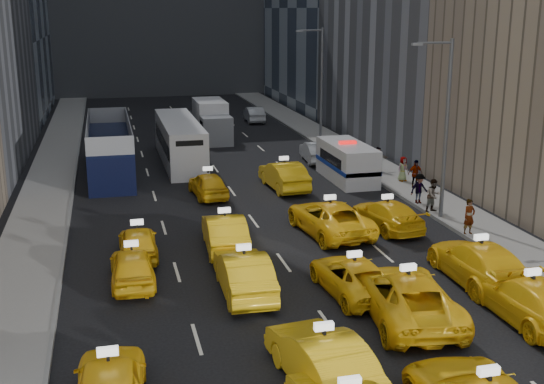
# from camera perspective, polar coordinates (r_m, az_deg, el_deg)

# --- Properties ---
(ground) EXTENTS (160.00, 160.00, 0.00)m
(ground) POSITION_cam_1_polar(r_m,az_deg,el_deg) (21.96, 6.45, -13.16)
(ground) COLOR black
(ground) RESTS_ON ground
(sidewalk_west) EXTENTS (3.00, 90.00, 0.15)m
(sidewalk_west) POSITION_cam_1_polar(r_m,az_deg,el_deg) (44.44, -18.04, 0.95)
(sidewalk_west) COLOR gray
(sidewalk_west) RESTS_ON ground
(sidewalk_east) EXTENTS (3.00, 90.00, 0.15)m
(sidewalk_east) POSITION_cam_1_polar(r_m,az_deg,el_deg) (47.60, 8.01, 2.46)
(sidewalk_east) COLOR gray
(sidewalk_east) RESTS_ON ground
(curb_west) EXTENTS (0.15, 90.00, 0.18)m
(curb_west) POSITION_cam_1_polar(r_m,az_deg,el_deg) (44.35, -16.18, 1.09)
(curb_west) COLOR slate
(curb_west) RESTS_ON ground
(curb_east) EXTENTS (0.15, 90.00, 0.18)m
(curb_east) POSITION_cam_1_polar(r_m,az_deg,el_deg) (47.09, 6.37, 2.39)
(curb_east) COLOR slate
(curb_east) RESTS_ON ground
(streetlight_near) EXTENTS (2.15, 0.22, 9.00)m
(streetlight_near) POSITION_cam_1_polar(r_m,az_deg,el_deg) (34.56, 14.23, 5.57)
(streetlight_near) COLOR #595B60
(streetlight_near) RESTS_ON ground
(streetlight_far) EXTENTS (2.15, 0.22, 9.00)m
(streetlight_far) POSITION_cam_1_polar(r_m,az_deg,el_deg) (52.89, 4.04, 9.14)
(streetlight_far) COLOR #595B60
(streetlight_far) RESTS_ON ground
(taxi_5) EXTENTS (2.34, 5.19, 1.65)m
(taxi_5) POSITION_cam_1_polar(r_m,az_deg,el_deg) (19.73, 4.29, -13.87)
(taxi_5) COLOR yellow
(taxi_5) RESTS_ON ground
(taxi_6) EXTENTS (3.49, 6.27, 1.66)m
(taxi_6) POSITION_cam_1_polar(r_m,az_deg,el_deg) (24.10, 11.20, -8.52)
(taxi_6) COLOR yellow
(taxi_6) RESTS_ON ground
(taxi_7) EXTENTS (2.19, 5.38, 1.56)m
(taxi_7) POSITION_cam_1_polar(r_m,az_deg,el_deg) (25.09, 20.77, -8.40)
(taxi_7) COLOR yellow
(taxi_7) RESTS_ON ground
(taxi_8) EXTENTS (1.72, 4.19, 1.42)m
(taxi_8) POSITION_cam_1_polar(r_m,az_deg,el_deg) (27.09, -11.60, -6.11)
(taxi_8) COLOR yellow
(taxi_8) RESTS_ON ground
(taxi_9) EXTENTS (1.81, 4.93, 1.61)m
(taxi_9) POSITION_cam_1_polar(r_m,az_deg,el_deg) (25.66, -2.36, -6.79)
(taxi_9) COLOR yellow
(taxi_9) RESTS_ON ground
(taxi_10) EXTENTS (2.53, 4.94, 1.33)m
(taxi_10) POSITION_cam_1_polar(r_m,az_deg,el_deg) (25.88, 6.85, -7.02)
(taxi_10) COLOR yellow
(taxi_10) RESTS_ON ground
(taxi_11) EXTENTS (2.46, 5.71, 1.64)m
(taxi_11) POSITION_cam_1_polar(r_m,az_deg,el_deg) (27.83, 16.94, -5.66)
(taxi_11) COLOR yellow
(taxi_11) RESTS_ON ground
(taxi_12) EXTENTS (1.68, 4.05, 1.37)m
(taxi_12) POSITION_cam_1_polar(r_m,az_deg,el_deg) (29.81, -11.15, -4.15)
(taxi_12) COLOR yellow
(taxi_12) RESTS_ON ground
(taxi_13) EXTENTS (1.96, 4.94, 1.60)m
(taxi_13) POSITION_cam_1_polar(r_m,az_deg,el_deg) (30.24, -3.98, -3.38)
(taxi_13) COLOR yellow
(taxi_13) RESTS_ON ground
(taxi_14) EXTENTS (3.21, 5.91, 1.57)m
(taxi_14) POSITION_cam_1_polar(r_m,az_deg,el_deg) (32.42, 4.84, -2.15)
(taxi_14) COLOR yellow
(taxi_14) RESTS_ON ground
(taxi_15) EXTENTS (2.60, 5.04, 1.40)m
(taxi_15) POSITION_cam_1_polar(r_m,az_deg,el_deg) (33.50, 9.57, -1.89)
(taxi_15) COLOR yellow
(taxi_15) RESTS_ON ground
(taxi_16) EXTENTS (2.02, 4.29, 1.42)m
(taxi_16) POSITION_cam_1_polar(r_m,az_deg,el_deg) (38.83, -5.36, 0.63)
(taxi_16) COLOR yellow
(taxi_16) RESTS_ON ground
(taxi_17) EXTENTS (2.07, 5.10, 1.64)m
(taxi_17) POSITION_cam_1_polar(r_m,az_deg,el_deg) (40.32, 1.00, 1.40)
(taxi_17) COLOR yellow
(taxi_17) RESTS_ON ground
(nypd_van) EXTENTS (2.99, 6.04, 2.48)m
(nypd_van) POSITION_cam_1_polar(r_m,az_deg,el_deg) (42.58, 6.30, 2.47)
(nypd_van) COLOR silver
(nypd_van) RESTS_ON ground
(double_decker) EXTENTS (3.76, 12.02, 3.44)m
(double_decker) POSITION_cam_1_polar(r_m,az_deg,el_deg) (45.14, -13.42, 3.61)
(double_decker) COLOR black
(double_decker) RESTS_ON ground
(city_bus) EXTENTS (3.28, 11.69, 2.98)m
(city_bus) POSITION_cam_1_polar(r_m,az_deg,el_deg) (47.61, -7.74, 4.19)
(city_bus) COLOR silver
(city_bus) RESTS_ON ground
(box_truck) EXTENTS (2.94, 7.03, 3.13)m
(box_truck) POSITION_cam_1_polar(r_m,az_deg,el_deg) (55.88, -5.06, 5.94)
(box_truck) COLOR silver
(box_truck) RESTS_ON ground
(misc_car_0) EXTENTS (1.91, 4.47, 1.43)m
(misc_car_0) POSITION_cam_1_polar(r_m,az_deg,el_deg) (47.70, 3.64, 3.39)
(misc_car_0) COLOR #A6AAAE
(misc_car_0) RESTS_ON ground
(misc_car_1) EXTENTS (2.66, 5.27, 1.43)m
(misc_car_1) POSITION_cam_1_polar(r_m,az_deg,el_deg) (57.52, -13.91, 4.99)
(misc_car_1) COLOR black
(misc_car_1) RESTS_ON ground
(misc_car_2) EXTENTS (2.04, 4.93, 1.42)m
(misc_car_2) POSITION_cam_1_polar(r_m,az_deg,el_deg) (63.43, -6.27, 6.25)
(misc_car_2) COLOR gray
(misc_car_2) RESTS_ON ground
(misc_car_3) EXTENTS (2.00, 4.69, 1.58)m
(misc_car_3) POSITION_cam_1_polar(r_m,az_deg,el_deg) (62.12, -8.66, 6.05)
(misc_car_3) COLOR black
(misc_car_3) RESTS_ON ground
(misc_car_4) EXTENTS (1.74, 4.43, 1.44)m
(misc_car_4) POSITION_cam_1_polar(r_m,az_deg,el_deg) (64.79, -1.52, 6.52)
(misc_car_4) COLOR #A4A7AC
(misc_car_4) RESTS_ON ground
(pedestrian_0) EXTENTS (0.68, 0.52, 1.69)m
(pedestrian_0) POSITION_cam_1_polar(r_m,az_deg,el_deg) (33.03, 16.17, -2.00)
(pedestrian_0) COLOR gray
(pedestrian_0) RESTS_ON sidewalk_east
(pedestrian_1) EXTENTS (0.95, 0.70, 1.74)m
(pedestrian_1) POSITION_cam_1_polar(r_m,az_deg,el_deg) (36.20, 13.37, -0.29)
(pedestrian_1) COLOR gray
(pedestrian_1) RESTS_ON sidewalk_east
(pedestrian_2) EXTENTS (1.11, 0.58, 1.64)m
(pedestrian_2) POSITION_cam_1_polar(r_m,az_deg,el_deg) (37.61, 12.22, 0.28)
(pedestrian_2) COLOR gray
(pedestrian_2) RESTS_ON sidewalk_east
(pedestrian_3) EXTENTS (1.02, 0.56, 1.67)m
(pedestrian_3) POSITION_cam_1_polar(r_m,az_deg,el_deg) (40.87, 11.89, 1.49)
(pedestrian_3) COLOR gray
(pedestrian_3) RESTS_ON sidewalk_east
(pedestrian_4) EXTENTS (0.83, 0.60, 1.52)m
(pedestrian_4) POSITION_cam_1_polar(r_m,az_deg,el_deg) (42.36, 10.90, 1.92)
(pedestrian_4) COLOR gray
(pedestrian_4) RESTS_ON sidewalk_east
(pedestrian_5) EXTENTS (1.54, 0.84, 1.60)m
(pedestrian_5) POSITION_cam_1_polar(r_m,az_deg,el_deg) (44.65, 8.83, 2.73)
(pedestrian_5) COLOR gray
(pedestrian_5) RESTS_ON sidewalk_east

